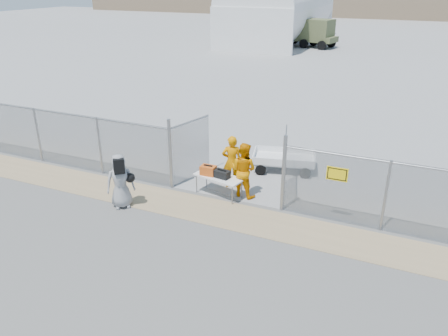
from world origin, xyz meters
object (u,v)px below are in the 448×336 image
at_px(folding_table, 219,186).
at_px(security_worker_right, 244,170).
at_px(visitor, 120,181).
at_px(utility_trailer, 284,161).
at_px(security_worker_left, 232,162).

xyz_separation_m(folding_table, security_worker_right, (0.75, 0.33, 0.59)).
bearing_deg(visitor, utility_trailer, 10.77).
bearing_deg(security_worker_right, folding_table, 33.40).
distance_m(security_worker_left, security_worker_right, 0.77).
xyz_separation_m(security_worker_right, visitor, (-3.28, -2.29, -0.05)).
xyz_separation_m(security_worker_left, utility_trailer, (1.25, 2.17, -0.58)).
bearing_deg(security_worker_left, utility_trailer, -141.88).
height_order(security_worker_right, utility_trailer, security_worker_right).
bearing_deg(security_worker_right, visitor, 44.59).
height_order(security_worker_right, visitor, security_worker_right).
distance_m(folding_table, security_worker_left, 1.00).
bearing_deg(utility_trailer, folding_table, -128.56).
xyz_separation_m(folding_table, security_worker_left, (0.13, 0.79, 0.59)).
relative_size(security_worker_right, utility_trailer, 0.63).
bearing_deg(security_worker_left, security_worker_right, 121.25).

